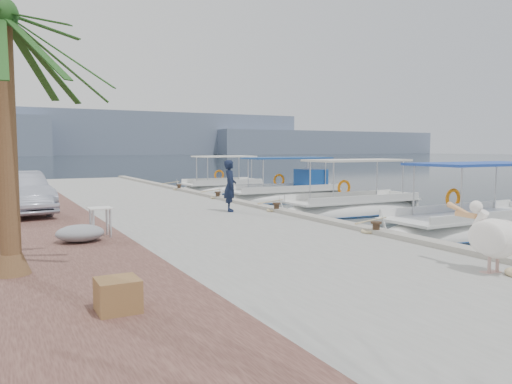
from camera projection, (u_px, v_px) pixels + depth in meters
ground at (310, 232)px, 15.95m from camera, size 400.00×400.00×0.00m
concrete_quay at (170, 213)px, 18.92m from camera, size 6.00×40.00×0.50m
quay_curb at (236, 201)px, 20.19m from camera, size 0.44×40.00×0.12m
cobblestone_strip at (25, 222)px, 16.57m from camera, size 4.00×40.00×0.50m
distant_hills at (95, 136)px, 206.32m from camera, size 330.00×60.00×18.00m
fishing_caique_b at (475, 229)px, 15.76m from camera, size 7.86×2.43×2.83m
fishing_caique_c at (353, 211)px, 20.48m from camera, size 7.13×2.13×2.83m
fishing_caique_d at (286, 197)px, 25.52m from camera, size 7.33×2.16×2.83m
fishing_caique_e at (222, 190)px, 30.40m from camera, size 5.79×2.38×2.83m
mooring_bollards at (277, 207)px, 17.04m from camera, size 0.28×20.28×0.33m
pelican at (493, 236)px, 8.75m from camera, size 0.63×1.59×1.23m
fisherman at (230, 186)px, 17.17m from camera, size 0.64×0.76×1.78m
date_palm at (1, 16)px, 8.26m from camera, size 4.60×4.60×5.31m
parked_car at (19, 193)px, 16.51m from camera, size 2.11×4.46×1.41m
wooden_crate at (118, 295)px, 6.67m from camera, size 0.55×0.55×0.44m
tarp_bundle at (80, 233)px, 11.65m from camera, size 1.10×0.90×0.40m
folding_table at (100, 216)px, 12.25m from camera, size 0.55×0.55×0.73m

